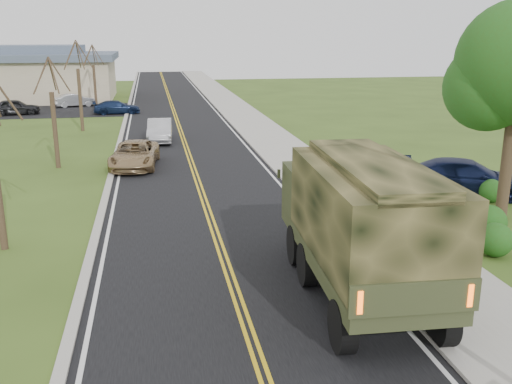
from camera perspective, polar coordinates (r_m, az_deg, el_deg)
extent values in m
cube|color=black|center=(49.32, -8.03, 7.45)|extent=(8.00, 120.00, 0.01)
cube|color=#9E998E|center=(49.65, -3.21, 7.70)|extent=(0.30, 120.00, 0.12)
cube|color=#9E998E|center=(49.90, -1.19, 7.74)|extent=(3.20, 120.00, 0.10)
cube|color=#9E998E|center=(49.31, -12.89, 7.27)|extent=(0.30, 120.00, 0.10)
cylinder|color=#38281C|center=(23.28, 23.90, 3.52)|extent=(0.44, 0.44, 5.04)
sphere|color=#254F16|center=(22.92, 22.19, 9.70)|extent=(3.24, 3.24, 3.24)
cylinder|color=#38281C|center=(19.53, -24.02, 9.20)|extent=(1.01, 0.33, 1.90)
cylinder|color=#38281C|center=(31.57, -19.45, 5.82)|extent=(0.24, 0.24, 3.96)
cylinder|color=#38281C|center=(31.31, -19.07, 11.06)|extent=(0.96, 0.32, 1.79)
cylinder|color=#38281C|center=(31.83, -19.70, 10.93)|extent=(0.12, 1.22, 1.65)
cylinder|color=#38281C|center=(31.50, -20.67, 10.93)|extent=(0.93, 0.41, 1.79)
cylinder|color=#38281C|center=(30.88, -20.73, 10.72)|extent=(0.75, 0.99, 1.67)
cylinder|color=#38281C|center=(30.84, -19.57, 10.96)|extent=(0.55, 0.85, 1.80)
cylinder|color=#38281C|center=(43.33, -17.16, 8.77)|extent=(0.24, 0.24, 4.44)
cylinder|color=#38281C|center=(43.19, -16.80, 13.04)|extent=(1.07, 0.35, 2.00)
cylinder|color=#38281C|center=(43.75, -17.35, 12.92)|extent=(0.13, 1.36, 1.84)
cylinder|color=#38281C|center=(43.35, -18.13, 12.94)|extent=(1.03, 0.46, 2.00)
cylinder|color=#38281C|center=(42.66, -18.13, 12.80)|extent=(0.83, 1.10, 1.87)
cylinder|color=#38281C|center=(42.64, -17.18, 12.99)|extent=(0.61, 0.95, 2.01)
cylinder|color=#38281C|center=(55.23, -15.79, 10.01)|extent=(0.24, 0.24, 4.08)
cylinder|color=#38281C|center=(55.14, -15.52, 13.09)|extent=(0.99, 0.33, 1.84)
cylinder|color=#38281C|center=(55.65, -15.93, 13.00)|extent=(0.13, 1.25, 1.69)
cylinder|color=#38281C|center=(55.27, -16.48, 13.02)|extent=(0.95, 0.42, 1.85)
cylinder|color=#38281C|center=(54.63, -16.46, 12.92)|extent=(0.77, 1.02, 1.72)
cylinder|color=#38281C|center=(54.63, -15.78, 13.05)|extent=(0.57, 0.88, 1.85)
cube|color=tan|center=(66.46, -22.92, 10.28)|extent=(20.00, 12.00, 4.20)
cube|color=#475466|center=(66.33, -23.14, 12.34)|extent=(21.00, 13.00, 0.70)
cube|color=#475466|center=(66.31, -23.21, 12.94)|extent=(14.00, 8.00, 0.90)
cube|color=black|center=(55.79, -18.73, 7.72)|extent=(18.00, 10.00, 0.02)
cylinder|color=black|center=(13.07, 8.67, -13.15)|extent=(0.44, 1.23, 1.22)
cylinder|color=black|center=(13.86, 18.13, -12.03)|extent=(0.44, 1.23, 1.22)
cylinder|color=black|center=(16.15, 5.17, -7.23)|extent=(0.44, 1.23, 1.22)
cylinder|color=black|center=(16.79, 12.96, -6.66)|extent=(0.44, 1.23, 1.22)
cylinder|color=black|center=(17.55, 4.05, -5.30)|extent=(0.44, 1.23, 1.22)
cylinder|color=black|center=(18.14, 11.27, -4.86)|extent=(0.44, 1.23, 1.22)
cube|color=#363C21|center=(15.64, 9.93, -6.00)|extent=(3.01, 7.85, 0.39)
cube|color=#363C21|center=(17.91, 7.39, 0.06)|extent=(2.75, 2.22, 1.55)
cube|color=black|center=(18.78, 6.63, 1.52)|extent=(2.43, 0.20, 0.77)
cube|color=#363C21|center=(14.71, 11.07, -6.32)|extent=(3.03, 5.98, 0.17)
cube|color=black|center=(14.33, 11.31, -2.01)|extent=(3.03, 5.98, 2.21)
cube|color=black|center=(14.03, 11.56, 2.52)|extent=(2.04, 5.93, 0.28)
cube|color=#363C21|center=(12.11, 15.58, -10.14)|extent=(2.76, 0.26, 0.72)
cube|color=#FF590C|center=(11.67, 10.36, -10.83)|extent=(0.11, 0.05, 0.50)
cube|color=#FF590C|center=(12.54, 20.64, -9.67)|extent=(0.11, 0.05, 0.50)
imported|color=#9F835A|center=(30.78, -12.04, 3.68)|extent=(2.76, 5.13, 1.37)
imported|color=silver|center=(37.99, -9.60, 6.08)|extent=(1.74, 4.45, 1.44)
imported|color=#0E1535|center=(26.48, 20.28, 1.36)|extent=(5.83, 4.13, 1.57)
imported|color=black|center=(54.19, -22.94, 7.83)|extent=(4.22, 2.16, 1.37)
imported|color=silver|center=(58.41, -17.63, 8.75)|extent=(4.05, 2.53, 1.26)
imported|color=#101E3E|center=(52.12, -13.76, 8.24)|extent=(4.17, 2.01, 1.17)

